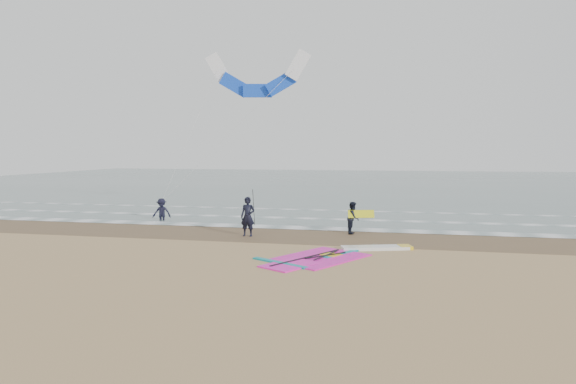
% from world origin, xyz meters
% --- Properties ---
extents(ground, '(120.00, 120.00, 0.00)m').
position_xyz_m(ground, '(0.00, 0.00, 0.00)').
color(ground, tan).
rests_on(ground, ground).
extents(sea_water, '(120.00, 80.00, 0.02)m').
position_xyz_m(sea_water, '(0.00, 48.00, 0.01)').
color(sea_water, '#47605E').
rests_on(sea_water, ground).
extents(wet_sand_band, '(120.00, 5.00, 0.01)m').
position_xyz_m(wet_sand_band, '(0.00, 6.00, 0.00)').
color(wet_sand_band, brown).
rests_on(wet_sand_band, ground).
extents(foam_waterline, '(120.00, 9.15, 0.02)m').
position_xyz_m(foam_waterline, '(0.00, 10.44, 0.03)').
color(foam_waterline, white).
rests_on(foam_waterline, ground).
extents(windsurf_rig, '(6.07, 5.75, 0.15)m').
position_xyz_m(windsurf_rig, '(0.88, 1.44, 0.04)').
color(windsurf_rig, white).
rests_on(windsurf_rig, ground).
extents(person_standing, '(0.72, 0.50, 1.92)m').
position_xyz_m(person_standing, '(-3.86, 5.14, 0.96)').
color(person_standing, black).
rests_on(person_standing, ground).
extents(person_walking, '(0.64, 0.80, 1.61)m').
position_xyz_m(person_walking, '(1.04, 6.99, 0.80)').
color(person_walking, black).
rests_on(person_walking, ground).
extents(person_wading, '(1.17, 0.79, 1.67)m').
position_xyz_m(person_wading, '(-10.44, 9.39, 0.84)').
color(person_wading, black).
rests_on(person_wading, ground).
extents(held_pole, '(0.17, 0.86, 1.82)m').
position_xyz_m(held_pole, '(-3.56, 5.14, 1.41)').
color(held_pole, black).
rests_on(held_pole, ground).
extents(carried_kiteboard, '(1.30, 0.51, 0.39)m').
position_xyz_m(carried_kiteboard, '(1.44, 6.89, 1.02)').
color(carried_kiteboard, yellow).
rests_on(carried_kiteboard, ground).
extents(surf_kite, '(8.37, 3.59, 9.23)m').
position_xyz_m(surf_kite, '(-5.47, 12.69, 8.58)').
color(surf_kite, white).
rests_on(surf_kite, ground).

